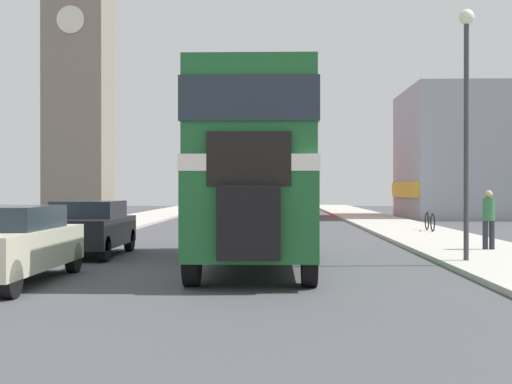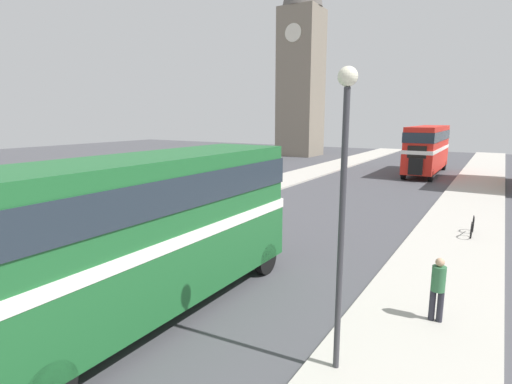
{
  "view_description": "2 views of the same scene",
  "coord_description": "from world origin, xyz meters",
  "px_view_note": "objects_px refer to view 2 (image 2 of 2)",
  "views": [
    {
      "loc": [
        1.13,
        -14.41,
        1.79
      ],
      "look_at": [
        0.68,
        2.37,
        1.71
      ],
      "focal_mm": 50.0,
      "sensor_mm": 36.0,
      "label": 1
    },
    {
      "loc": [
        8.03,
        -4.72,
        5.11
      ],
      "look_at": [
        0.0,
        8.31,
        2.2
      ],
      "focal_mm": 28.0,
      "sensor_mm": 36.0,
      "label": 2
    }
  ],
  "objects_px": {
    "bus_distant": "(427,146)",
    "double_decker_bus": "(156,221)",
    "bicycle_on_pavement": "(472,227)",
    "street_lamp": "(343,180)",
    "church_tower": "(302,32)",
    "car_parked_mid": "(110,237)",
    "pedestrian_walking": "(438,286)"
  },
  "relations": [
    {
      "from": "double_decker_bus",
      "to": "bicycle_on_pavement",
      "type": "height_order",
      "value": "double_decker_bus"
    },
    {
      "from": "bicycle_on_pavement",
      "to": "church_tower",
      "type": "height_order",
      "value": "church_tower"
    },
    {
      "from": "bus_distant",
      "to": "bicycle_on_pavement",
      "type": "distance_m",
      "value": 20.08
    },
    {
      "from": "pedestrian_walking",
      "to": "church_tower",
      "type": "xyz_separation_m",
      "value": [
        -22.04,
        38.4,
        14.58
      ]
    },
    {
      "from": "pedestrian_walking",
      "to": "bicycle_on_pavement",
      "type": "xyz_separation_m",
      "value": [
        0.26,
        8.68,
        -0.56
      ]
    },
    {
      "from": "bus_distant",
      "to": "street_lamp",
      "type": "relative_size",
      "value": 1.73
    },
    {
      "from": "bus_distant",
      "to": "church_tower",
      "type": "xyz_separation_m",
      "value": [
        -17.39,
        10.35,
        13.09
      ]
    },
    {
      "from": "double_decker_bus",
      "to": "street_lamp",
      "type": "bearing_deg",
      "value": -0.33
    },
    {
      "from": "double_decker_bus",
      "to": "street_lamp",
      "type": "relative_size",
      "value": 1.61
    },
    {
      "from": "pedestrian_walking",
      "to": "car_parked_mid",
      "type": "bearing_deg",
      "value": -174.76
    },
    {
      "from": "double_decker_bus",
      "to": "church_tower",
      "type": "xyz_separation_m",
      "value": [
        -15.7,
        41.44,
        13.15
      ]
    },
    {
      "from": "pedestrian_walking",
      "to": "bicycle_on_pavement",
      "type": "relative_size",
      "value": 0.93
    },
    {
      "from": "car_parked_mid",
      "to": "pedestrian_walking",
      "type": "relative_size",
      "value": 2.41
    },
    {
      "from": "church_tower",
      "to": "pedestrian_walking",
      "type": "bearing_deg",
      "value": -60.14
    },
    {
      "from": "pedestrian_walking",
      "to": "street_lamp",
      "type": "xyz_separation_m",
      "value": [
        -1.43,
        -3.07,
        2.92
      ]
    },
    {
      "from": "double_decker_bus",
      "to": "car_parked_mid",
      "type": "xyz_separation_m",
      "value": [
        -4.52,
        2.05,
        -1.7
      ]
    },
    {
      "from": "church_tower",
      "to": "double_decker_bus",
      "type": "bearing_deg",
      "value": -69.26
    },
    {
      "from": "pedestrian_walking",
      "to": "street_lamp",
      "type": "relative_size",
      "value": 0.28
    },
    {
      "from": "pedestrian_walking",
      "to": "church_tower",
      "type": "relative_size",
      "value": 0.05
    },
    {
      "from": "bicycle_on_pavement",
      "to": "pedestrian_walking",
      "type": "bearing_deg",
      "value": -91.7
    },
    {
      "from": "bus_distant",
      "to": "church_tower",
      "type": "relative_size",
      "value": 0.33
    },
    {
      "from": "bicycle_on_pavement",
      "to": "church_tower",
      "type": "xyz_separation_m",
      "value": [
        -22.3,
        29.72,
        15.13
      ]
    },
    {
      "from": "car_parked_mid",
      "to": "bicycle_on_pavement",
      "type": "height_order",
      "value": "car_parked_mid"
    },
    {
      "from": "bus_distant",
      "to": "street_lamp",
      "type": "xyz_separation_m",
      "value": [
        3.22,
        -31.12,
        1.43
      ]
    },
    {
      "from": "bus_distant",
      "to": "double_decker_bus",
      "type": "bearing_deg",
      "value": -93.12
    },
    {
      "from": "bicycle_on_pavement",
      "to": "church_tower",
      "type": "relative_size",
      "value": 0.06
    },
    {
      "from": "pedestrian_walking",
      "to": "bicycle_on_pavement",
      "type": "distance_m",
      "value": 8.7
    },
    {
      "from": "pedestrian_walking",
      "to": "bicycle_on_pavement",
      "type": "height_order",
      "value": "pedestrian_walking"
    },
    {
      "from": "car_parked_mid",
      "to": "church_tower",
      "type": "relative_size",
      "value": 0.13
    },
    {
      "from": "bicycle_on_pavement",
      "to": "street_lamp",
      "type": "distance_m",
      "value": 12.37
    },
    {
      "from": "car_parked_mid",
      "to": "street_lamp",
      "type": "distance_m",
      "value": 10.18
    },
    {
      "from": "bus_distant",
      "to": "car_parked_mid",
      "type": "relative_size",
      "value": 2.59
    }
  ]
}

